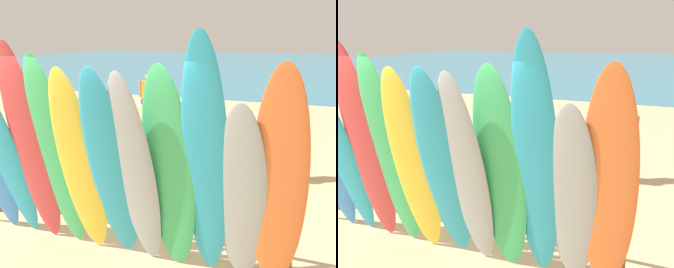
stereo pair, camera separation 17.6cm
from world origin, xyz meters
The scene contains 15 objects.
ground centered at (0.00, 14.00, 0.00)m, with size 60.00×60.00×0.00m, color tan.
ocean_water centered at (0.00, 31.19, 0.01)m, with size 60.00×40.00×0.02m, color teal.
surfboard_rack centered at (0.00, 0.00, 0.54)m, with size 4.49×0.07×0.65m.
surfboard_teal_2 centered at (-1.33, -0.57, 1.13)m, with size 0.47×0.08×2.33m, color #289EC6.
surfboard_red_3 centered at (-0.91, -0.61, 1.34)m, with size 0.50×0.08×2.74m, color #D13D42.
surfboard_green_4 centered at (-0.55, -0.60, 1.28)m, with size 0.51×0.08×2.61m, color #38B266.
surfboard_yellow_5 centered at (-0.20, -0.64, 1.21)m, with size 0.52×0.08×2.49m, color yellow.
surfboard_teal_6 centered at (0.21, -0.66, 1.23)m, with size 0.52×0.08×2.55m, color #289EC6.
surfboard_grey_7 centered at (0.53, -0.67, 1.21)m, with size 0.48×0.08×2.49m, color #999EA3.
surfboard_green_8 centered at (0.89, -0.61, 1.24)m, with size 0.57×0.06×2.54m, color #38B266.
surfboard_teal_9 centered at (1.30, -0.65, 1.40)m, with size 0.48×0.07×2.87m, color #289EC6.
surfboard_grey_10 centered at (1.66, -0.56, 1.08)m, with size 0.52×0.08×2.22m, color #999EA3.
surfboard_orange_11 centered at (2.01, -0.60, 1.26)m, with size 0.54×0.06×2.59m, color orange.
beachgoer_near_rack centered at (-2.38, 6.46, 0.87)m, with size 0.57×0.25×1.52m.
beachgoer_midbeach centered at (1.88, 2.73, 0.88)m, with size 0.57×0.26×1.52m.
Camera 1 is at (2.12, -4.02, 2.73)m, focal length 38.83 mm.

